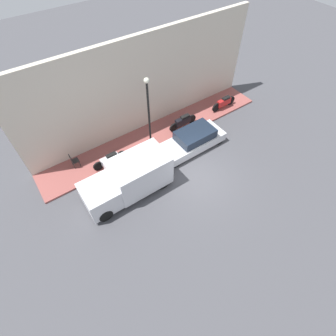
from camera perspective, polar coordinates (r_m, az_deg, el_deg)
name	(u,v)px	position (r m, az deg, el deg)	size (l,w,h in m)	color
ground_plane	(198,177)	(15.20, 6.52, -1.92)	(60.00, 60.00, 0.00)	#47474C
sidewalk	(157,134)	(17.47, -2.46, 7.41)	(2.23, 15.62, 0.12)	#934C47
building_facade	(144,85)	(16.51, -5.35, 17.45)	(0.30, 15.62, 6.07)	beige
parked_car	(193,140)	(16.32, 5.41, 6.09)	(1.66, 4.25, 1.28)	silver
delivery_van	(128,179)	(13.83, -8.71, -2.42)	(1.93, 4.70, 2.08)	silver
motorcycle_black	(183,121)	(17.64, 3.30, 10.15)	(0.30, 2.12, 0.86)	black
scooter_silver	(110,159)	(15.64, -12.54, 1.91)	(0.30, 2.09, 0.73)	#B7B7BF
motorcycle_red	(224,102)	(19.63, 12.09, 13.80)	(0.30, 2.07, 0.83)	#B21E1E
streetlamp	(148,108)	(14.70, -4.28, 12.91)	(0.30, 0.30, 4.74)	black
cafe_chair	(73,160)	(16.03, -19.91, 1.59)	(0.40, 0.40, 0.92)	#262626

